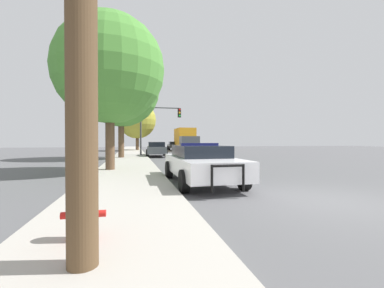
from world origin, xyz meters
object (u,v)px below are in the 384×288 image
tree_sidewalk_mid (121,89)px  fire_hydrant (84,211)px  car_background_midblock (156,149)px  box_truck (185,139)px  police_car (201,163)px  tree_sidewalk_near (110,69)px  car_background_distant (174,146)px  traffic_light (158,120)px  tree_sidewalk_far (137,120)px

tree_sidewalk_mid → fire_hydrant: bearing=-89.1°
fire_hydrant → car_background_midblock: car_background_midblock is taller
box_truck → police_car: bearing=80.8°
police_car → tree_sidewalk_near: tree_sidewalk_near is taller
car_background_distant → fire_hydrant: bearing=-98.7°
traffic_light → car_background_midblock: 2.86m
car_background_distant → box_truck: 3.98m
car_background_midblock → car_background_distant: size_ratio=1.17×
car_background_distant → tree_sidewalk_far: 7.04m
fire_hydrant → tree_sidewalk_mid: tree_sidewalk_mid is taller
police_car → box_truck: box_truck is taller
car_background_midblock → tree_sidewalk_far: (-1.55, 14.02, 3.77)m
car_background_distant → car_background_midblock: bearing=-102.7°
police_car → tree_sidewalk_far: size_ratio=0.71×
car_background_distant → box_truck: size_ratio=0.55×
police_car → car_background_midblock: size_ratio=1.08×
car_background_midblock → box_truck: (5.22, 11.93, 1.00)m
fire_hydrant → tree_sidewalk_near: (-0.41, 9.07, 4.43)m
fire_hydrant → car_background_distant: car_background_distant is taller
car_background_distant → tree_sidewalk_mid: 20.07m
traffic_light → car_background_midblock: traffic_light is taller
fire_hydrant → tree_sidewalk_near: 10.10m
tree_sidewalk_mid → tree_sidewalk_near: (-0.12, -9.02, -0.84)m
tree_sidewalk_far → tree_sidewalk_near: tree_sidewalk_near is taller
box_truck → tree_sidewalk_far: size_ratio=1.03×
traffic_light → box_truck: traffic_light is taller
box_truck → tree_sidewalk_mid: 17.05m
car_background_distant → police_car: bearing=-94.9°
fire_hydrant → traffic_light: size_ratio=0.16×
tree_sidewalk_mid → car_background_midblock: bearing=37.6°
car_background_midblock → tree_sidewalk_near: size_ratio=0.63×
car_background_distant → box_truck: box_truck is taller
police_car → tree_sidewalk_near: 6.80m
car_background_distant → tree_sidewalk_far: (-5.71, -1.61, 3.79)m
police_car → traffic_light: size_ratio=1.07×
fire_hydrant → car_background_midblock: bearing=82.2°
fire_hydrant → tree_sidewalk_far: 34.74m
police_car → tree_sidewalk_near: bearing=-49.8°
tree_sidewalk_mid → tree_sidewalk_far: 16.53m
car_background_midblock → box_truck: size_ratio=0.64×
tree_sidewalk_near → traffic_light: bearing=74.1°
fire_hydrant → traffic_light: 21.56m
tree_sidewalk_mid → tree_sidewalk_far: size_ratio=1.24×
tree_sidewalk_far → tree_sidewalk_mid: bearing=-95.4°
tree_sidewalk_far → car_background_midblock: bearing=-83.7°
traffic_light → tree_sidewalk_near: size_ratio=0.63×
traffic_light → car_background_distant: bearing=75.2°
tree_sidewalk_near → box_truck: bearing=70.1°
car_background_distant → box_truck: bearing=-71.7°
box_truck → tree_sidewalk_near: bearing=71.2°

